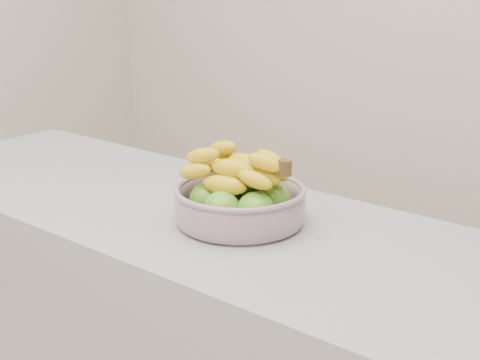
% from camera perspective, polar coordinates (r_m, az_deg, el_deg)
% --- Properties ---
extents(fruit_bowl, '(0.29, 0.29, 0.16)m').
position_cam_1_polar(fruit_bowl, '(1.46, -0.02, -1.73)').
color(fruit_bowl, '#9AABB9').
rests_on(fruit_bowl, counter).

